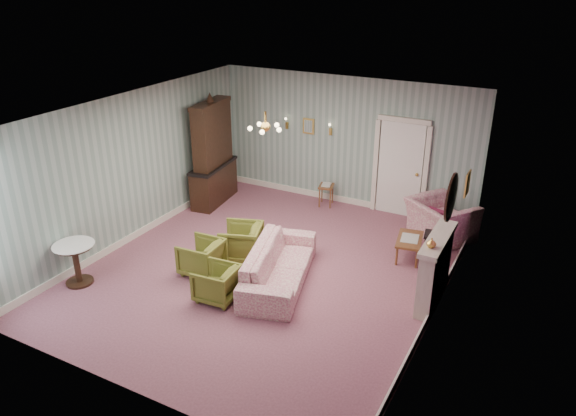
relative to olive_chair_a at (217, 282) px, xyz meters
The scene contains 27 objects.
floor 1.28m from the olive_chair_a, 77.84° to the left, with size 7.00×7.00×0.00m, color #9A596D.
ceiling 2.86m from the olive_chair_a, 77.84° to the left, with size 7.00×7.00×0.00m, color white.
wall_back 4.85m from the olive_chair_a, 86.83° to the left, with size 6.00×6.00×0.00m, color gray.
wall_front 2.56m from the olive_chair_a, 83.50° to the right, with size 6.00×6.00×0.00m, color gray.
wall_left 3.20m from the olive_chair_a, 156.16° to the left, with size 7.00×7.00×0.00m, color gray.
wall_right 3.66m from the olive_chair_a, 20.36° to the left, with size 7.00×7.00×0.00m, color gray.
wall_right_floral 3.64m from the olive_chair_a, 20.45° to the left, with size 7.00×7.00×0.00m, color #C4629C.
door 4.98m from the olive_chair_a, 71.52° to the left, with size 1.12×0.12×2.16m, color white, non-canonical shape.
olive_chair_a is the anchor object (origin of this frame).
olive_chair_b 0.92m from the olive_chair_a, 141.42° to the left, with size 0.67×0.63×0.69m, color olive.
olive_chair_c 1.41m from the olive_chair_a, 105.97° to the left, with size 0.72×0.67×0.74m, color olive.
sofa_chintz 1.14m from the olive_chair_a, 55.43° to the left, with size 2.31×0.67×0.90m, color #AD466B.
wingback_chair 4.77m from the olive_chair_a, 55.87° to the left, with size 1.19×0.77×1.04m, color #AD466B.
dresser 4.22m from the olive_chair_a, 125.45° to the left, with size 0.52×1.49×2.48m, color black, non-canonical shape.
fireplace 3.52m from the olive_chair_a, 27.29° to the left, with size 0.30×1.40×1.16m, color beige, non-canonical shape.
mantel_vase 3.45m from the olive_chair_a, 21.32° to the left, with size 0.15×0.15×0.15m, color gold.
oval_mirror 3.91m from the olive_chair_a, 26.56° to the left, with size 0.04×0.76×0.84m, color white, non-canonical shape.
framed_print 4.56m from the olive_chair_a, 42.50° to the left, with size 0.04×0.34×0.42m, color gold, non-canonical shape.
coffee_table 3.69m from the olive_chair_a, 49.93° to the left, with size 0.45×0.80×0.41m, color brown, non-canonical shape.
side_table_black 4.04m from the olive_chair_a, 46.04° to the left, with size 0.37×0.37×0.56m, color black, non-canonical shape.
pedestal_table 2.49m from the olive_chair_a, 163.43° to the right, with size 0.69×0.69×0.76m, color black, non-canonical shape.
nesting_table 4.36m from the olive_chair_a, 90.19° to the left, with size 0.32×0.40×0.53m, color brown, non-canonical shape.
gilt_mirror_back 4.91m from the olive_chair_a, 97.79° to the left, with size 0.28×0.06×0.36m, color gold, non-canonical shape.
sconce_left 4.99m from the olive_chair_a, 104.35° to the left, with size 0.16×0.12×0.30m, color gold, non-canonical shape.
sconce_right 4.85m from the olive_chair_a, 91.10° to the left, with size 0.16×0.12×0.30m, color gold, non-canonical shape.
chandelier 2.62m from the olive_chair_a, 77.84° to the left, with size 0.56×0.56×0.36m, color gold, non-canonical shape.
burgundy_cushion 4.61m from the olive_chair_a, 55.34° to the left, with size 0.38×0.10×0.38m, color maroon.
Camera 1 is at (4.34, -7.41, 5.02)m, focal length 34.10 mm.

